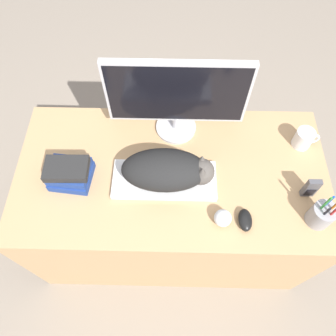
% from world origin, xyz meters
% --- Properties ---
extents(ground_plane, '(12.00, 12.00, 0.00)m').
position_xyz_m(ground_plane, '(0.00, 0.00, 0.00)').
color(ground_plane, gray).
extents(desk, '(1.40, 0.72, 0.72)m').
position_xyz_m(desk, '(0.00, 0.36, 0.36)').
color(desk, tan).
rests_on(desk, ground_plane).
extents(keyboard, '(0.45, 0.19, 0.02)m').
position_xyz_m(keyboard, '(-0.03, 0.31, 0.73)').
color(keyboard, silver).
rests_on(keyboard, desk).
extents(cat, '(0.39, 0.19, 0.15)m').
position_xyz_m(cat, '(-0.01, 0.31, 0.82)').
color(cat, black).
rests_on(cat, keyboard).
extents(monitor, '(0.61, 0.19, 0.41)m').
position_xyz_m(monitor, '(0.02, 0.60, 0.95)').
color(monitor, '#B7B7BC').
rests_on(monitor, desk).
extents(computer_mouse, '(0.06, 0.10, 0.04)m').
position_xyz_m(computer_mouse, '(0.30, 0.13, 0.74)').
color(computer_mouse, black).
rests_on(computer_mouse, desk).
extents(coffee_mug, '(0.12, 0.08, 0.09)m').
position_xyz_m(coffee_mug, '(0.60, 0.52, 0.77)').
color(coffee_mug, silver).
rests_on(coffee_mug, desk).
extents(pen_cup, '(0.10, 0.10, 0.20)m').
position_xyz_m(pen_cup, '(0.60, 0.15, 0.77)').
color(pen_cup, '#939399').
rests_on(pen_cup, desk).
extents(baseball, '(0.07, 0.07, 0.07)m').
position_xyz_m(baseball, '(0.21, 0.13, 0.75)').
color(baseball, silver).
rests_on(baseball, desk).
extents(phone, '(0.05, 0.02, 0.12)m').
position_xyz_m(phone, '(0.58, 0.26, 0.78)').
color(phone, '#4C4C51').
rests_on(phone, desk).
extents(book_stack, '(0.19, 0.17, 0.11)m').
position_xyz_m(book_stack, '(-0.44, 0.32, 0.77)').
color(book_stack, navy).
rests_on(book_stack, desk).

